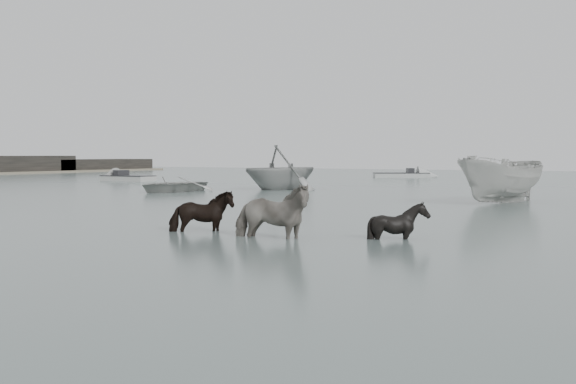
% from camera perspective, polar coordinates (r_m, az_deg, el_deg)
% --- Properties ---
extents(ground, '(140.00, 140.00, 0.00)m').
position_cam_1_polar(ground, '(15.80, 0.38, -3.71)').
color(ground, slate).
rests_on(ground, ground).
extents(pony_pinto, '(2.01, 1.17, 1.59)m').
position_cam_1_polar(pony_pinto, '(15.76, -1.33, -0.82)').
color(pony_pinto, black).
rests_on(pony_pinto, ground).
extents(pony_dark, '(1.54, 1.63, 1.29)m').
position_cam_1_polar(pony_dark, '(17.25, -6.81, -1.02)').
color(pony_dark, black).
rests_on(pony_dark, ground).
extents(pony_black, '(1.23, 1.13, 1.21)m').
position_cam_1_polar(pony_black, '(15.89, 8.73, -1.53)').
color(pony_black, black).
rests_on(pony_black, ground).
extents(rowboat_lead, '(3.20, 4.36, 0.88)m').
position_cam_1_polar(rowboat_lead, '(36.08, -9.20, 0.72)').
color(rowboat_lead, '#B6B6B1').
rests_on(rowboat_lead, ground).
extents(rowboat_trail, '(5.36, 5.75, 2.46)m').
position_cam_1_polar(rowboat_trail, '(37.83, -0.54, 2.07)').
color(rowboat_trail, '#9FA19F').
rests_on(rowboat_trail, ground).
extents(boat_small, '(3.28, 5.29, 1.91)m').
position_cam_1_polar(boat_small, '(28.44, 16.56, 1.08)').
color(boat_small, '#B5B5B0').
rests_on(boat_small, ground).
extents(skiff_outer, '(5.30, 1.74, 0.75)m').
position_cam_1_polar(skiff_outer, '(51.07, -12.54, 1.28)').
color(skiff_outer, '#AFB0AB').
rests_on(skiff_outer, ground).
extents(skiff_far, '(5.99, 4.39, 0.75)m').
position_cam_1_polar(skiff_far, '(58.10, 8.93, 1.51)').
color(skiff_far, '#AEB1AE').
rests_on(skiff_far, ground).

